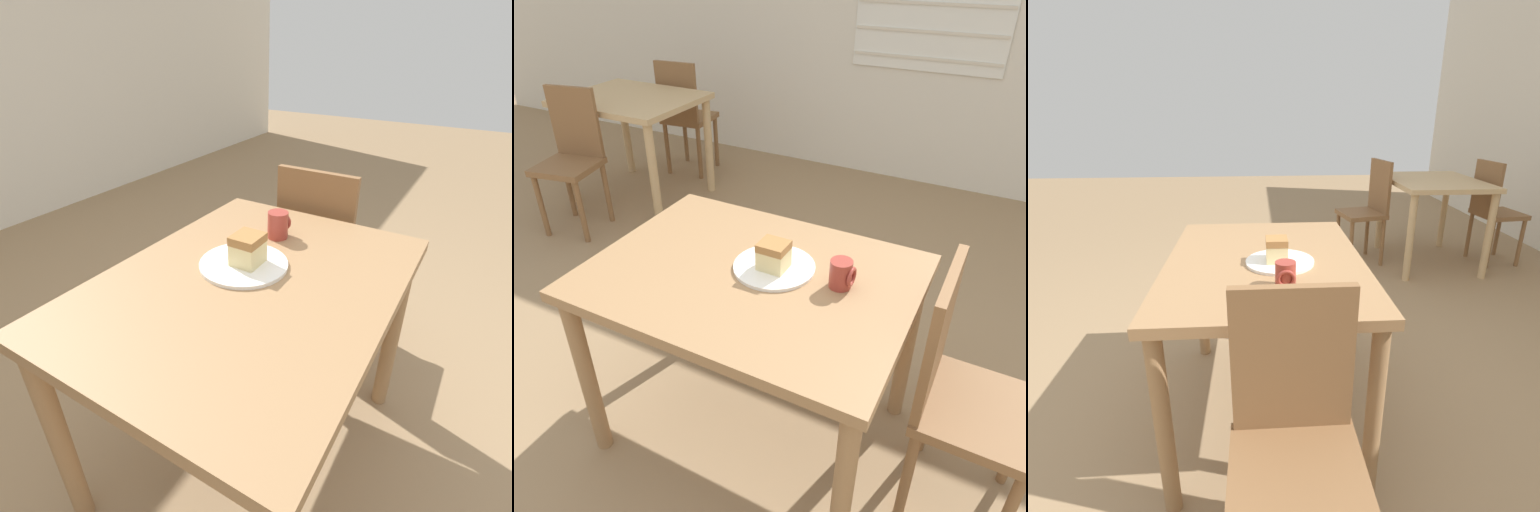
# 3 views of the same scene
# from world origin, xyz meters

# --- Properties ---
(ground_plane) EXTENTS (14.00, 14.00, 0.00)m
(ground_plane) POSITION_xyz_m (0.00, 0.00, 0.00)
(ground_plane) COLOR #997A56
(dining_table_near) EXTENTS (1.08, 0.81, 0.77)m
(dining_table_near) POSITION_xyz_m (-0.08, 0.19, 0.66)
(dining_table_near) COLOR #9E754C
(dining_table_near) RESTS_ON ground_plane
(dining_table_far) EXTENTS (0.93, 0.76, 0.77)m
(dining_table_far) POSITION_xyz_m (-1.94, 1.72, 0.65)
(dining_table_far) COLOR tan
(dining_table_far) RESTS_ON ground_plane
(chair_near_window) EXTENTS (0.37, 0.37, 0.93)m
(chair_near_window) POSITION_xyz_m (0.64, 0.25, 0.51)
(chair_near_window) COLOR brown
(chair_near_window) RESTS_ON ground_plane
(chair_far_corner) EXTENTS (0.43, 0.43, 0.93)m
(chair_far_corner) POSITION_xyz_m (-2.00, 1.16, 0.51)
(chair_far_corner) COLOR brown
(chair_far_corner) RESTS_ON ground_plane
(chair_far_opposite) EXTENTS (0.40, 0.40, 0.93)m
(chair_far_opposite) POSITION_xyz_m (-1.89, 2.28, 0.51)
(chair_far_opposite) COLOR brown
(chair_far_opposite) RESTS_ON ground_plane
(plate) EXTENTS (0.28, 0.28, 0.01)m
(plate) POSITION_xyz_m (-0.02, 0.25, 0.78)
(plate) COLOR white
(plate) RESTS_ON dining_table_near
(cake_slice) EXTENTS (0.09, 0.09, 0.10)m
(cake_slice) POSITION_xyz_m (-0.02, 0.24, 0.83)
(cake_slice) COLOR beige
(cake_slice) RESTS_ON plate
(coffee_mug) EXTENTS (0.08, 0.07, 0.10)m
(coffee_mug) POSITION_xyz_m (0.21, 0.25, 0.82)
(coffee_mug) COLOR #9E382D
(coffee_mug) RESTS_ON dining_table_near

